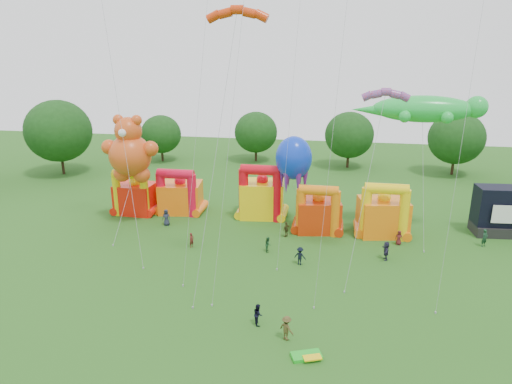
% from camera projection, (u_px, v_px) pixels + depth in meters
% --- Properties ---
extents(tree_ring, '(124.95, 127.07, 12.07)m').
position_uv_depth(tree_ring, '(206.00, 289.00, 26.47)').
color(tree_ring, '#352314').
rests_on(tree_ring, ground).
extents(bouncy_castle_0, '(4.70, 3.83, 5.80)m').
position_uv_depth(bouncy_castle_0, '(135.00, 196.00, 56.41)').
color(bouncy_castle_0, red).
rests_on(bouncy_castle_0, ground).
extents(bouncy_castle_1, '(5.55, 4.68, 5.85)m').
position_uv_depth(bouncy_castle_1, '(180.00, 195.00, 56.77)').
color(bouncy_castle_1, orange).
rests_on(bouncy_castle_1, ground).
extents(bouncy_castle_2, '(5.56, 4.64, 6.79)m').
position_uv_depth(bouncy_castle_2, '(262.00, 196.00, 55.08)').
color(bouncy_castle_2, yellow).
rests_on(bouncy_castle_2, ground).
extents(bouncy_castle_3, '(5.28, 4.50, 5.66)m').
position_uv_depth(bouncy_castle_3, '(318.00, 213.00, 50.78)').
color(bouncy_castle_3, red).
rests_on(bouncy_castle_3, ground).
extents(bouncy_castle_4, '(5.71, 4.91, 6.21)m').
position_uv_depth(bouncy_castle_4, '(383.00, 214.00, 49.70)').
color(bouncy_castle_4, orange).
rests_on(bouncy_castle_4, ground).
extents(teddy_bear_kite, '(6.72, 9.41, 12.79)m').
position_uv_depth(teddy_bear_kite, '(129.00, 161.00, 51.27)').
color(teddy_bear_kite, '#D44A17').
rests_on(teddy_bear_kite, ground).
extents(gecko_kite, '(13.62, 8.08, 15.18)m').
position_uv_depth(gecko_kite, '(424.00, 131.00, 47.21)').
color(gecko_kite, green).
rests_on(gecko_kite, ground).
extents(octopus_kite, '(4.72, 5.08, 10.41)m').
position_uv_depth(octopus_kite, '(296.00, 175.00, 51.65)').
color(octopus_kite, '#0D31CE').
rests_on(octopus_kite, ground).
extents(parafoil_kites, '(30.92, 13.97, 28.86)m').
position_uv_depth(parafoil_kites, '(172.00, 131.00, 40.53)').
color(parafoil_kites, red).
rests_on(parafoil_kites, ground).
extents(diamond_kites, '(23.25, 13.69, 40.55)m').
position_uv_depth(diamond_kites, '(300.00, 96.00, 36.04)').
color(diamond_kites, red).
rests_on(diamond_kites, ground).
extents(folded_kite_bundle, '(2.23, 1.65, 0.31)m').
position_uv_depth(folded_kite_bundle, '(307.00, 356.00, 30.17)').
color(folded_kite_bundle, green).
rests_on(folded_kite_bundle, ground).
extents(spectator_0, '(1.00, 0.70, 1.93)m').
position_uv_depth(spectator_0, '(166.00, 217.00, 52.75)').
color(spectator_0, '#212537').
rests_on(spectator_0, ground).
extents(spectator_1, '(0.60, 0.68, 1.57)m').
position_uv_depth(spectator_1, '(192.00, 240.00, 46.94)').
color(spectator_1, maroon).
rests_on(spectator_1, ground).
extents(spectator_2, '(0.66, 0.81, 1.55)m').
position_uv_depth(spectator_2, '(268.00, 244.00, 45.96)').
color(spectator_2, '#1C4725').
rests_on(spectator_2, ground).
extents(spectator_3, '(1.28, 0.95, 1.77)m').
position_uv_depth(spectator_3, '(300.00, 256.00, 43.09)').
color(spectator_3, black).
rests_on(spectator_3, ground).
extents(spectator_4, '(0.90, 1.08, 1.73)m').
position_uv_depth(spectator_4, '(286.00, 229.00, 49.54)').
color(spectator_4, '#3E3A19').
rests_on(spectator_4, ground).
extents(spectator_5, '(0.61, 1.76, 1.88)m').
position_uv_depth(spectator_5, '(386.00, 251.00, 44.09)').
color(spectator_5, '#252239').
rests_on(spectator_5, ground).
extents(spectator_6, '(0.83, 0.61, 1.56)m').
position_uv_depth(spectator_6, '(399.00, 238.00, 47.53)').
color(spectator_6, '#561819').
rests_on(spectator_6, ground).
extents(spectator_7, '(0.82, 0.76, 1.89)m').
position_uv_depth(spectator_7, '(485.00, 238.00, 47.06)').
color(spectator_7, '#153621').
rests_on(spectator_7, ground).
extents(spectator_8, '(0.88, 0.98, 1.67)m').
position_uv_depth(spectator_8, '(258.00, 314.00, 33.68)').
color(spectator_8, black).
rests_on(spectator_8, ground).
extents(spectator_9, '(1.37, 1.25, 1.85)m').
position_uv_depth(spectator_9, '(287.00, 328.00, 31.85)').
color(spectator_9, '#473D1C').
rests_on(spectator_9, ground).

